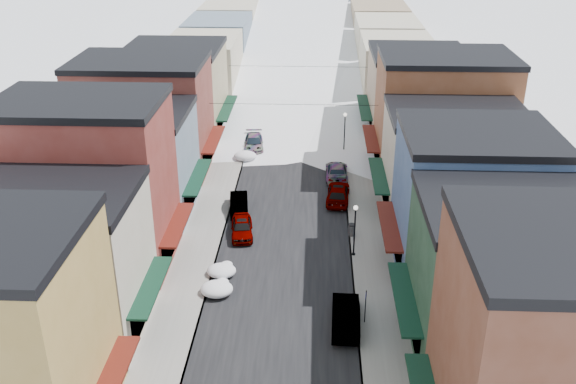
# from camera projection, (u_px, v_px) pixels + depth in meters

# --- Properties ---
(road) EXTENTS (10.00, 160.00, 0.01)m
(road) POSITION_uv_depth(u_px,v_px,m) (299.00, 104.00, 82.83)
(road) COLOR black
(road) RESTS_ON ground
(sidewalk_left) EXTENTS (3.20, 160.00, 0.15)m
(sidewalk_left) POSITION_uv_depth(u_px,v_px,m) (248.00, 103.00, 83.07)
(sidewalk_left) COLOR gray
(sidewalk_left) RESTS_ON ground
(sidewalk_right) EXTENTS (3.20, 160.00, 0.15)m
(sidewalk_right) POSITION_uv_depth(u_px,v_px,m) (350.00, 104.00, 82.54)
(sidewalk_right) COLOR gray
(sidewalk_right) RESTS_ON ground
(curb_left) EXTENTS (0.10, 160.00, 0.15)m
(curb_left) POSITION_uv_depth(u_px,v_px,m) (260.00, 103.00, 83.00)
(curb_left) COLOR slate
(curb_left) RESTS_ON ground
(curb_right) EXTENTS (0.10, 160.00, 0.15)m
(curb_right) POSITION_uv_depth(u_px,v_px,m) (338.00, 104.00, 82.60)
(curb_right) COLOR slate
(curb_right) RESTS_ON ground
(bldg_l_cream) EXTENTS (11.30, 8.20, 9.50)m
(bldg_l_cream) POSITION_uv_depth(u_px,v_px,m) (56.00, 262.00, 38.36)
(bldg_l_cream) COLOR beige
(bldg_l_cream) RESTS_ON ground
(bldg_l_brick_near) EXTENTS (12.30, 8.20, 12.50)m
(bldg_l_brick_near) POSITION_uv_depth(u_px,v_px,m) (88.00, 184.00, 44.99)
(bldg_l_brick_near) COLOR maroon
(bldg_l_brick_near) RESTS_ON ground
(bldg_l_grayblue) EXTENTS (11.30, 9.20, 9.00)m
(bldg_l_grayblue) POSITION_uv_depth(u_px,v_px,m) (130.00, 161.00, 53.40)
(bldg_l_grayblue) COLOR gray
(bldg_l_grayblue) RESTS_ON ground
(bldg_l_brick_far) EXTENTS (13.30, 9.20, 11.00)m
(bldg_l_brick_far) POSITION_uv_depth(u_px,v_px,m) (144.00, 116.00, 61.16)
(bldg_l_brick_far) COLOR maroon
(bldg_l_brick_far) RESTS_ON ground
(bldg_l_tan) EXTENTS (11.30, 11.20, 10.00)m
(bldg_l_tan) POSITION_uv_depth(u_px,v_px,m) (176.00, 92.00, 70.38)
(bldg_l_tan) COLOR tan
(bldg_l_tan) RESTS_ON ground
(bldg_r_brick_near) EXTENTS (12.30, 9.20, 12.50)m
(bldg_r_brick_near) POSITION_uv_depth(u_px,v_px,m) (574.00, 360.00, 28.06)
(bldg_r_brick_near) COLOR brown
(bldg_r_brick_near) RESTS_ON ground
(bldg_r_green) EXTENTS (11.30, 9.20, 9.50)m
(bldg_r_green) POSITION_uv_depth(u_px,v_px,m) (504.00, 277.00, 36.86)
(bldg_r_green) COLOR #1C3B26
(bldg_r_green) RESTS_ON ground
(bldg_r_blue) EXTENTS (11.30, 9.20, 10.50)m
(bldg_r_blue) POSITION_uv_depth(u_px,v_px,m) (471.00, 201.00, 44.79)
(bldg_r_blue) COLOR #37517E
(bldg_r_blue) RESTS_ON ground
(bldg_r_cream) EXTENTS (12.30, 9.20, 9.00)m
(bldg_r_cream) POSITION_uv_depth(u_px,v_px,m) (453.00, 162.00, 53.23)
(bldg_r_cream) COLOR #B9AE95
(bldg_r_cream) RESTS_ON ground
(bldg_r_brick_far) EXTENTS (13.30, 9.20, 11.50)m
(bldg_r_brick_far) POSITION_uv_depth(u_px,v_px,m) (442.00, 114.00, 60.83)
(bldg_r_brick_far) COLOR brown
(bldg_r_brick_far) RESTS_ON ground
(bldg_r_tan) EXTENTS (11.30, 11.20, 9.50)m
(bldg_r_tan) POSITION_uv_depth(u_px,v_px,m) (416.00, 94.00, 70.34)
(bldg_r_tan) COLOR #997E65
(bldg_r_tan) RESTS_ON ground
(distant_blocks) EXTENTS (34.00, 55.00, 8.00)m
(distant_blocks) POSITION_uv_depth(u_px,v_px,m) (303.00, 37.00, 101.95)
(distant_blocks) COLOR gray
(distant_blocks) RESTS_ON ground
(overhead_cables) EXTENTS (16.40, 15.04, 0.04)m
(overhead_cables) POSITION_uv_depth(u_px,v_px,m) (296.00, 84.00, 68.90)
(overhead_cables) COLOR black
(overhead_cables) RESTS_ON ground
(car_silver_sedan) EXTENTS (2.18, 4.36, 1.42)m
(car_silver_sedan) POSITION_uv_depth(u_px,v_px,m) (242.00, 227.00, 50.89)
(car_silver_sedan) COLOR #A4A8AD
(car_silver_sedan) RESTS_ON ground
(car_dark_hatch) EXTENTS (2.03, 4.44, 1.41)m
(car_dark_hatch) POSITION_uv_depth(u_px,v_px,m) (239.00, 204.00, 54.69)
(car_dark_hatch) COLOR black
(car_dark_hatch) RESTS_ON ground
(car_silver_wagon) EXTENTS (2.47, 5.18, 1.46)m
(car_silver_wagon) POSITION_uv_depth(u_px,v_px,m) (254.00, 143.00, 68.02)
(car_silver_wagon) COLOR gray
(car_silver_wagon) RESTS_ON ground
(car_green_sedan) EXTENTS (1.87, 4.98, 1.63)m
(car_green_sedan) POSITION_uv_depth(u_px,v_px,m) (346.00, 315.00, 40.15)
(car_green_sedan) COLOR black
(car_green_sedan) RESTS_ON ground
(car_gray_suv) EXTENTS (2.35, 5.03, 1.66)m
(car_gray_suv) POSITION_uv_depth(u_px,v_px,m) (338.00, 193.00, 56.47)
(car_gray_suv) COLOR #94969C
(car_gray_suv) RESTS_ON ground
(car_black_sedan) EXTENTS (2.09, 5.13, 1.49)m
(car_black_sedan) POSITION_uv_depth(u_px,v_px,m) (337.00, 171.00, 61.08)
(car_black_sedan) COLOR black
(car_black_sedan) RESTS_ON ground
(car_lane_silver) EXTENTS (2.05, 4.08, 1.33)m
(car_lane_silver) POSITION_uv_depth(u_px,v_px,m) (282.00, 99.00, 82.55)
(car_lane_silver) COLOR gray
(car_lane_silver) RESTS_ON ground
(car_lane_white) EXTENTS (3.13, 6.23, 1.69)m
(car_lane_white) POSITION_uv_depth(u_px,v_px,m) (306.00, 78.00, 91.50)
(car_lane_white) COLOR silver
(car_lane_white) RESTS_ON ground
(parking_sign) EXTENTS (0.11, 0.32, 2.38)m
(parking_sign) POSITION_uv_depth(u_px,v_px,m) (366.00, 304.00, 40.01)
(parking_sign) COLOR black
(parking_sign) RESTS_ON sidewalk_right
(trash_can) EXTENTS (0.58, 0.58, 0.98)m
(trash_can) POSITION_uv_depth(u_px,v_px,m) (352.00, 230.00, 50.67)
(trash_can) COLOR #4E5153
(trash_can) RESTS_ON sidewalk_right
(streetlamp_near) EXTENTS (0.34, 0.34, 4.10)m
(streetlamp_near) POSITION_uv_depth(u_px,v_px,m) (355.00, 224.00, 47.09)
(streetlamp_near) COLOR black
(streetlamp_near) RESTS_ON sidewalk_right
(streetlamp_far) EXTENTS (0.37, 0.37, 4.43)m
(streetlamp_far) POSITION_uv_depth(u_px,v_px,m) (345.00, 128.00, 65.62)
(streetlamp_far) COLOR black
(streetlamp_far) RESTS_ON sidewalk_right
(snow_pile_near) EXTENTS (2.21, 2.56, 0.94)m
(snow_pile_near) POSITION_uv_depth(u_px,v_px,m) (217.00, 288.00, 43.52)
(snow_pile_near) COLOR white
(snow_pile_near) RESTS_ON ground
(snow_pile_mid) EXTENTS (2.07, 2.47, 0.88)m
(snow_pile_mid) POSITION_uv_depth(u_px,v_px,m) (222.00, 270.00, 45.67)
(snow_pile_mid) COLOR white
(snow_pile_mid) RESTS_ON ground
(snow_pile_far) EXTENTS (2.31, 2.62, 0.98)m
(snow_pile_far) POSITION_uv_depth(u_px,v_px,m) (245.00, 156.00, 65.38)
(snow_pile_far) COLOR white
(snow_pile_far) RESTS_ON ground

